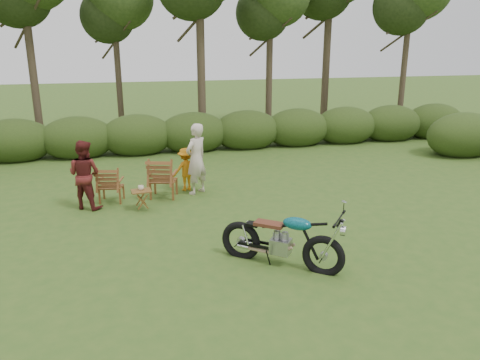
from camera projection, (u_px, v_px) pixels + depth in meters
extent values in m
plane|color=#30511B|center=(268.00, 254.00, 8.73)|extent=(80.00, 80.00, 0.00)
cylinder|color=#392A1F|center=(30.00, 48.00, 16.73)|extent=(0.28, 0.28, 7.20)
cylinder|color=#392A1F|center=(117.00, 59.00, 18.59)|extent=(0.24, 0.24, 6.30)
sphere|color=#263B16|center=(113.00, 6.00, 18.03)|extent=(2.52, 2.52, 2.52)
cylinder|color=#392A1F|center=(200.00, 41.00, 17.05)|extent=(0.30, 0.30, 7.65)
cylinder|color=#392A1F|center=(269.00, 56.00, 18.94)|extent=(0.26, 0.26, 6.48)
sphere|color=#263B16|center=(270.00, 3.00, 18.37)|extent=(2.59, 2.59, 2.59)
cylinder|color=#392A1F|center=(327.00, 38.00, 20.46)|extent=(0.32, 0.32, 7.92)
cylinder|color=#392A1F|center=(406.00, 51.00, 19.16)|extent=(0.24, 0.24, 6.84)
ellipsoid|color=#283A15|center=(14.00, 141.00, 15.51)|extent=(2.52, 1.68, 1.51)
ellipsoid|color=#283A15|center=(78.00, 138.00, 15.98)|extent=(2.52, 1.68, 1.51)
ellipsoid|color=#283A15|center=(137.00, 136.00, 16.45)|extent=(2.52, 1.68, 1.51)
ellipsoid|color=#283A15|center=(194.00, 133.00, 16.92)|extent=(2.52, 1.68, 1.51)
ellipsoid|color=#283A15|center=(247.00, 131.00, 17.39)|extent=(2.52, 1.68, 1.51)
ellipsoid|color=#283A15|center=(297.00, 128.00, 17.85)|extent=(2.52, 1.68, 1.51)
ellipsoid|color=#283A15|center=(345.00, 126.00, 18.32)|extent=(2.52, 1.68, 1.51)
ellipsoid|color=#283A15|center=(391.00, 124.00, 18.79)|extent=(2.52, 1.68, 1.51)
ellipsoid|color=#283A15|center=(434.00, 122.00, 19.26)|extent=(2.52, 1.68, 1.51)
ellipsoid|color=#283A15|center=(464.00, 136.00, 16.23)|extent=(2.70, 1.80, 1.62)
imported|color=#EFE0C4|center=(141.00, 188.00, 10.94)|extent=(0.17, 0.17, 0.11)
imported|color=beige|center=(197.00, 193.00, 12.26)|extent=(0.80, 0.76, 1.84)
imported|color=#581A19|center=(88.00, 208.00, 11.18)|extent=(1.01, 0.95, 1.64)
imported|color=orange|center=(186.00, 190.00, 12.51)|extent=(0.83, 0.60, 1.15)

